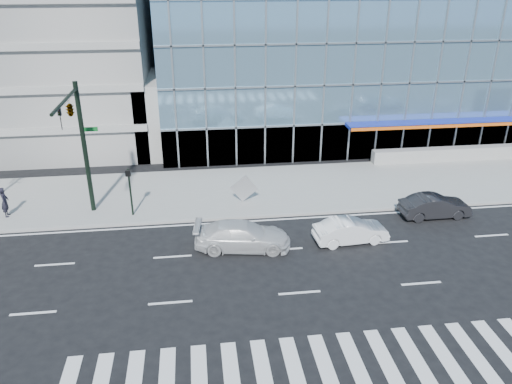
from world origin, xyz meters
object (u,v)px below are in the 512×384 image
(ped_signal_post, at_px, (130,185))
(pedestrian, at_px, (5,202))
(dark_sedan, at_px, (435,206))
(white_suv, at_px, (243,236))
(white_sedan, at_px, (351,231))
(tilted_panel, at_px, (244,188))
(traffic_signal, at_px, (75,123))

(ped_signal_post, xyz_separation_m, pedestrian, (-7.55, 0.86, -1.05))
(dark_sedan, bearing_deg, white_suv, 99.76)
(white_sedan, xyz_separation_m, tilted_panel, (-5.33, 5.66, 0.39))
(traffic_signal, bearing_deg, ped_signal_post, 8.52)
(traffic_signal, xyz_separation_m, white_sedan, (14.77, -4.19, -5.49))
(white_sedan, bearing_deg, dark_sedan, -73.44)
(white_sedan, height_order, dark_sedan, dark_sedan)
(white_suv, distance_m, dark_sedan, 12.21)
(white_suv, xyz_separation_m, dark_sedan, (12.00, 2.26, -0.05))
(dark_sedan, bearing_deg, tilted_panel, 72.70)
(white_sedan, relative_size, tilted_panel, 3.16)
(ped_signal_post, relative_size, white_sedan, 0.73)
(ped_signal_post, xyz_separation_m, tilted_panel, (6.95, 1.09, -1.08))
(pedestrian, distance_m, tilted_panel, 14.50)
(traffic_signal, distance_m, white_sedan, 16.31)
(traffic_signal, xyz_separation_m, pedestrian, (-5.06, 1.23, -5.08))
(traffic_signal, height_order, white_suv, traffic_signal)
(ped_signal_post, bearing_deg, dark_sedan, -6.98)
(tilted_panel, bearing_deg, ped_signal_post, -175.09)
(white_sedan, bearing_deg, tilted_panel, 38.63)
(ped_signal_post, distance_m, tilted_panel, 7.12)
(white_sedan, height_order, pedestrian, pedestrian)
(traffic_signal, bearing_deg, white_sedan, -15.84)
(dark_sedan, height_order, tilted_panel, tilted_panel)
(traffic_signal, bearing_deg, tilted_panel, 8.83)
(ped_signal_post, xyz_separation_m, dark_sedan, (18.28, -2.24, -1.44))
(white_suv, height_order, tilted_panel, tilted_panel)
(white_suv, xyz_separation_m, white_sedan, (6.00, -0.07, -0.07))
(white_sedan, xyz_separation_m, dark_sedan, (6.00, 2.33, 0.02))
(white_suv, relative_size, tilted_panel, 3.97)
(traffic_signal, height_order, tilted_panel, traffic_signal)
(traffic_signal, xyz_separation_m, ped_signal_post, (2.50, 0.37, -4.02))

